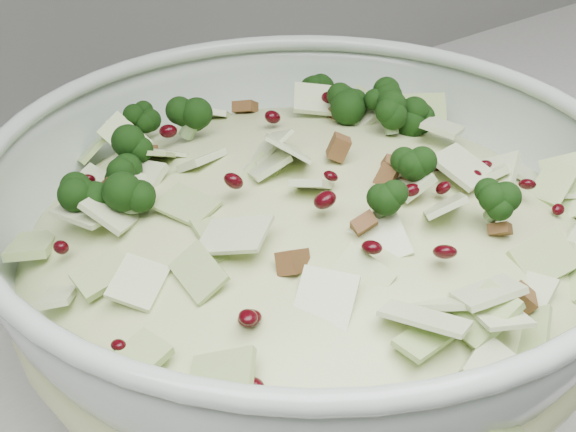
% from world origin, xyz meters
% --- Properties ---
extents(mixing_bowl, '(0.41, 0.41, 0.16)m').
position_xyz_m(mixing_bowl, '(-0.21, 1.60, 0.98)').
color(mixing_bowl, '#A5B6AA').
rests_on(mixing_bowl, counter).
extents(salad, '(0.50, 0.50, 0.16)m').
position_xyz_m(salad, '(-0.21, 1.60, 1.01)').
color(salad, '#C6D18F').
rests_on(salad, mixing_bowl).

